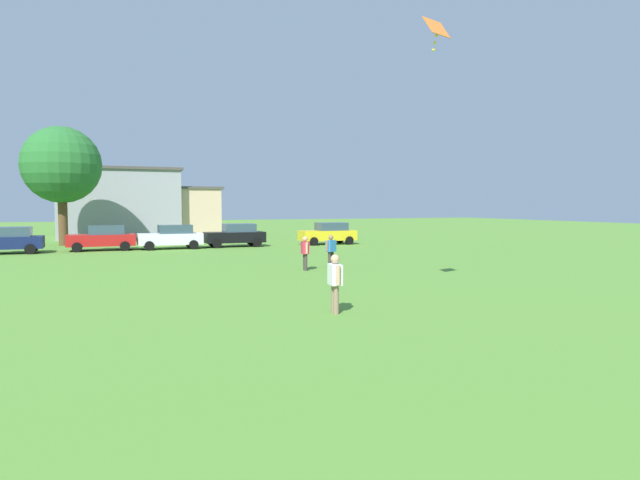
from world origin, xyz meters
The scene contains 13 objects.
ground_plane centered at (0.00, 30.00, 0.00)m, with size 160.00×160.00×0.00m, color #568C33.
adult_bystander centered at (4.08, 13.86, 0.99)m, with size 0.38×0.79×1.68m.
bystander_near_trees centered at (6.83, 23.77, 0.95)m, with size 0.34×0.76×1.60m.
bystander_midfield centered at (8.43, 24.47, 0.95)m, with size 0.67×0.52×1.59m.
kite centered at (7.84, 14.67, 8.49)m, with size 1.02×0.72×1.04m.
parked_car_navy_0 centered at (-7.45, 38.91, 0.86)m, with size 4.30×2.02×1.68m.
parked_car_red_1 centered at (-1.89, 39.40, 0.86)m, with size 4.30×2.02×1.68m.
parked_car_white_2 centered at (2.56, 39.03, 0.86)m, with size 4.30×2.02×1.68m.
parked_car_black_3 centered at (7.18, 39.41, 0.86)m, with size 4.30×2.02×1.68m.
parked_car_yellow_4 centered at (14.40, 39.12, 0.86)m, with size 4.30×2.02×1.68m.
tree_far_right centered at (-4.59, 45.31, 6.00)m, with size 5.71×5.71×8.89m.
house_left centered at (2.36, 55.16, 2.40)m, with size 13.34×6.50×4.78m.
house_right centered at (-0.32, 55.16, 3.22)m, with size 10.84×8.83×6.42m.
Camera 1 is at (-2.03, -0.30, 3.07)m, focal length 31.03 mm.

